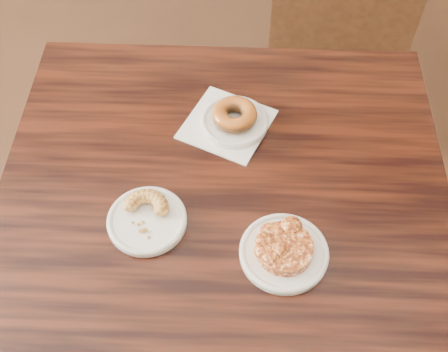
% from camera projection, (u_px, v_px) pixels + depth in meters
% --- Properties ---
extents(cafe_table, '(1.04, 1.04, 0.75)m').
position_uv_depth(cafe_table, '(223.00, 282.00, 1.43)').
color(cafe_table, black).
rests_on(cafe_table, floor).
extents(chair_far, '(0.47, 0.47, 0.90)m').
position_uv_depth(chair_far, '(338.00, 22.00, 1.92)').
color(chair_far, black).
rests_on(chair_far, floor).
extents(napkin, '(0.22, 0.22, 0.00)m').
position_uv_depth(napkin, '(227.00, 124.00, 1.24)').
color(napkin, white).
rests_on(napkin, cafe_table).
extents(plate_donut, '(0.15, 0.15, 0.01)m').
position_uv_depth(plate_donut, '(234.00, 122.00, 1.24)').
color(plate_donut, white).
rests_on(plate_donut, napkin).
extents(plate_cruller, '(0.16, 0.16, 0.01)m').
position_uv_depth(plate_cruller, '(147.00, 221.00, 1.09)').
color(plate_cruller, white).
rests_on(plate_cruller, cafe_table).
extents(plate_fritter, '(0.17, 0.17, 0.01)m').
position_uv_depth(plate_fritter, '(284.00, 253.00, 1.05)').
color(plate_fritter, white).
rests_on(plate_fritter, cafe_table).
extents(glazed_donut, '(0.10, 0.10, 0.03)m').
position_uv_depth(glazed_donut, '(235.00, 115.00, 1.22)').
color(glazed_donut, '#944015').
rests_on(glazed_donut, plate_donut).
extents(apple_fritter, '(0.14, 0.14, 0.03)m').
position_uv_depth(apple_fritter, '(285.00, 247.00, 1.03)').
color(apple_fritter, '#481507').
rests_on(apple_fritter, plate_fritter).
extents(cruller_fragment, '(0.10, 0.10, 0.03)m').
position_uv_depth(cruller_fragment, '(146.00, 215.00, 1.08)').
color(cruller_fragment, '#5E3412').
rests_on(cruller_fragment, plate_cruller).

